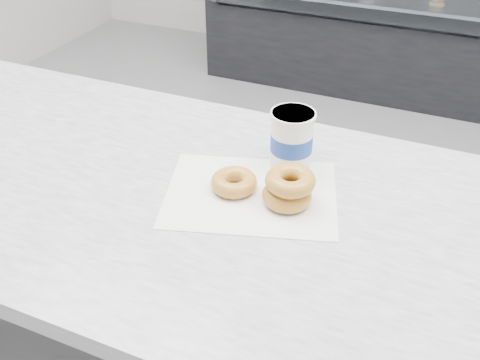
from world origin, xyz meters
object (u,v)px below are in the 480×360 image
object	(u,v)px
counter	(221,344)
donut_stack	(289,188)
donut_single	(234,182)
coffee_cup	(292,139)
display_case	(403,11)

from	to	relation	value
counter	donut_stack	distance (m)	0.50
donut_single	coffee_cup	distance (m)	0.16
display_case	coffee_cup	size ratio (longest dim) A/B	18.82
donut_stack	coffee_cup	distance (m)	0.14
donut_stack	donut_single	bearing A→B (deg)	-179.74
counter	display_case	world-z (taller)	display_case
counter	coffee_cup	bearing A→B (deg)	62.04
donut_single	donut_stack	size ratio (longest dim) A/B	0.69
counter	display_case	distance (m)	2.72
donut_single	coffee_cup	xyz separation A→B (m)	(0.08, 0.13, 0.05)
donut_single	coffee_cup	bearing A→B (deg)	60.35
counter	display_case	xyz separation A→B (m)	(0.00, 2.72, 0.04)
donut_stack	coffee_cup	xyz separation A→B (m)	(-0.04, 0.13, 0.03)
display_case	coffee_cup	xyz separation A→B (m)	(0.09, -2.54, 0.47)
display_case	donut_stack	size ratio (longest dim) A/B	17.50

